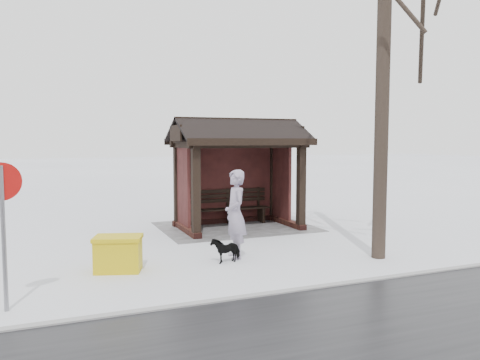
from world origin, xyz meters
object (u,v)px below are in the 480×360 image
object	(u,v)px
pedestrian	(235,214)
road_sign	(2,203)
dog	(226,250)
grit_bin	(118,253)
bus_shelter	(236,151)

from	to	relation	value
pedestrian	road_sign	size ratio (longest dim) A/B	0.86
dog	grit_bin	world-z (taller)	grit_bin
road_sign	grit_bin	bearing A→B (deg)	-155.31
bus_shelter	pedestrian	bearing A→B (deg)	68.14
bus_shelter	road_sign	world-z (taller)	bus_shelter
dog	grit_bin	bearing A→B (deg)	-104.04
bus_shelter	dog	distance (m)	4.28
grit_bin	road_sign	distance (m)	2.63
bus_shelter	road_sign	size ratio (longest dim) A/B	1.67
dog	road_sign	xyz separation A→B (m)	(3.90, 1.37, 1.32)
pedestrian	road_sign	bearing A→B (deg)	-63.63
pedestrian	dog	size ratio (longest dim) A/B	3.10
dog	grit_bin	distance (m)	2.12
pedestrian	grit_bin	size ratio (longest dim) A/B	1.83
road_sign	bus_shelter	bearing A→B (deg)	-153.94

